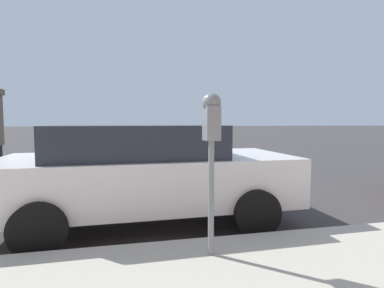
{
  "coord_description": "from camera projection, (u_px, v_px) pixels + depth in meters",
  "views": [
    {
      "loc": [
        -5.5,
        -0.01,
        1.52
      ],
      "look_at": [
        -2.27,
        -0.72,
        1.28
      ],
      "focal_mm": 28.0,
      "sensor_mm": 36.0,
      "label": 1
    }
  ],
  "objects": [
    {
      "name": "car_white",
      "position": [
        147.0,
        171.0,
        4.51
      ],
      "size": [
        2.09,
        4.29,
        1.48
      ],
      "rotation": [
        0.0,
        0.0,
        3.16
      ],
      "color": "silver",
      "rests_on": "ground_plane"
    },
    {
      "name": "parking_meter",
      "position": [
        211.0,
        132.0,
        2.97
      ],
      "size": [
        0.21,
        0.19,
        1.63
      ],
      "color": "gray",
      "rests_on": "sidewalk"
    },
    {
      "name": "ground_plane",
      "position": [
        127.0,
        206.0,
        5.47
      ],
      "size": [
        220.0,
        220.0,
        0.0
      ],
      "primitive_type": "plane",
      "color": "#3D3A3A"
    }
  ]
}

